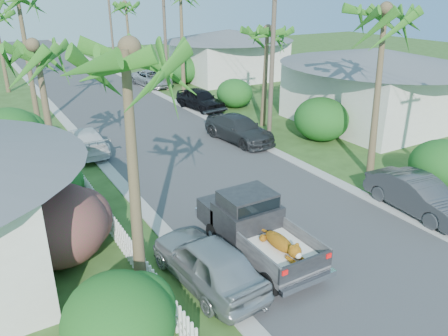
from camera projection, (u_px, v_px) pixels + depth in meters
ground at (372, 282)px, 13.28m from camera, size 120.00×120.00×0.00m
road at (116, 105)px, 33.15m from camera, size 8.00×100.00×0.02m
curb_left at (57, 113)px, 31.12m from camera, size 0.60×100.00×0.06m
curb_right at (168, 98)px, 35.17m from camera, size 0.60×100.00×0.06m
pickup_truck at (252, 224)px, 14.50m from camera, size 1.98×5.12×2.06m
parked_car_rn at (418, 195)px, 17.18m from camera, size 1.80×4.48×1.45m
parked_car_rm at (239, 129)px, 25.22m from camera, size 2.58×5.11×1.42m
parked_car_rf at (200, 99)px, 31.81m from camera, size 2.35×4.62×1.51m
parked_car_rd at (152, 79)px, 39.31m from camera, size 2.65×5.11×1.37m
parked_car_ln at (207, 262)px, 12.95m from camera, size 2.16×4.57×1.51m
parked_car_lf at (84, 141)px, 23.39m from camera, size 1.95×4.71×1.36m
palm_l_a at (122, 51)px, 10.09m from camera, size 4.40×4.40×8.20m
palm_l_b at (36, 46)px, 17.27m from camera, size 4.40×4.40×7.40m
palm_r_a at (389, 10)px, 18.17m from camera, size 4.40×4.40×8.70m
palm_r_b at (267, 30)px, 26.03m from camera, size 4.40×4.40×7.20m
palm_r_d at (126, 4)px, 45.56m from camera, size 4.40×4.40×8.00m
shrub_l_a at (118, 322)px, 10.12m from camera, size 2.60×2.86×2.20m
shrub_l_b at (59, 225)px, 13.88m from camera, size 3.00×3.30×2.60m
shrub_l_c at (50, 185)px, 17.37m from camera, size 2.40×2.64×2.00m
shrub_l_d at (9, 131)px, 23.37m from camera, size 3.20×3.52×2.40m
shrub_r_a at (445, 167)px, 18.80m from camera, size 2.80×3.08×2.30m
shrub_r_b at (321, 119)px, 25.21m from camera, size 3.00×3.30×2.50m
shrub_r_c at (235, 93)px, 32.31m from camera, size 2.60×2.86×2.10m
shrub_r_d at (182, 69)px, 40.40m from camera, size 3.20×3.52×2.60m
picket_fence at (121, 238)px, 14.64m from camera, size 0.10×11.00×1.00m
house_right_near at (373, 89)px, 28.08m from camera, size 8.00×9.00×4.80m
house_right_far at (228, 56)px, 42.44m from camera, size 9.00×8.00×4.60m
utility_pole_b at (272, 59)px, 24.49m from camera, size 1.60×0.26×9.00m
utility_pole_c at (165, 35)px, 36.42m from camera, size 1.60×0.26×9.00m
utility_pole_d at (111, 24)px, 48.34m from camera, size 1.60×0.26×9.00m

